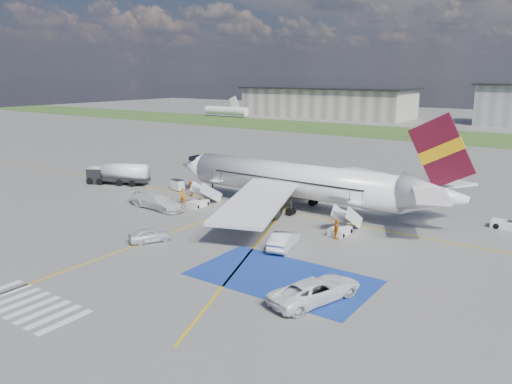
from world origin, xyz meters
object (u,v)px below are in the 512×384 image
(car_silver_b, at_px, (283,240))
(airliner, at_px, (303,181))
(car_silver_a, at_px, (150,235))
(fuel_tanker, at_px, (119,175))
(van_white_a, at_px, (316,286))
(gpu_cart, at_px, (178,186))
(van_white_b, at_px, (157,199))

(car_silver_b, bearing_deg, airliner, -81.87)
(car_silver_a, bearing_deg, airliner, -79.25)
(fuel_tanker, distance_m, car_silver_b, 34.70)
(airliner, height_order, car_silver_b, airliner)
(fuel_tanker, distance_m, van_white_a, 44.28)
(gpu_cart, relative_size, van_white_b, 0.33)
(fuel_tanker, xyz_separation_m, van_white_b, (14.01, -6.15, -0.11))
(van_white_a, bearing_deg, airliner, -39.87)
(van_white_b, bearing_deg, fuel_tanker, 70.88)
(gpu_cart, bearing_deg, van_white_a, -20.41)
(fuel_tanker, height_order, car_silver_a, fuel_tanker)
(van_white_a, bearing_deg, van_white_b, -3.95)
(airliner, height_order, gpu_cart, airliner)
(fuel_tanker, bearing_deg, gpu_cart, -10.30)
(airliner, xyz_separation_m, van_white_a, (12.51, -20.04, -2.34))
(gpu_cart, bearing_deg, fuel_tanker, -157.56)
(airliner, bearing_deg, van_white_b, -147.51)
(van_white_a, bearing_deg, car_silver_b, -27.88)
(fuel_tanker, relative_size, car_silver_a, 2.32)
(car_silver_b, bearing_deg, van_white_a, 119.76)
(airliner, xyz_separation_m, gpu_cart, (-18.79, -1.02, -2.72))
(car_silver_a, bearing_deg, gpu_cart, -23.61)
(fuel_tanker, xyz_separation_m, car_silver_a, (22.16, -14.99, -0.61))
(fuel_tanker, xyz_separation_m, van_white_a, (40.86, -17.06, -0.22))
(airliner, height_order, fuel_tanker, airliner)
(fuel_tanker, distance_m, gpu_cart, 9.77)
(car_silver_a, xyz_separation_m, car_silver_b, (11.25, 5.65, 0.13))
(fuel_tanker, xyz_separation_m, gpu_cart, (9.56, 1.96, -0.60))
(gpu_cart, bearing_deg, airliner, 13.98)
(van_white_b, bearing_deg, gpu_cart, 33.35)
(car_silver_a, bearing_deg, van_white_a, -156.54)
(gpu_cart, height_order, van_white_a, van_white_a)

